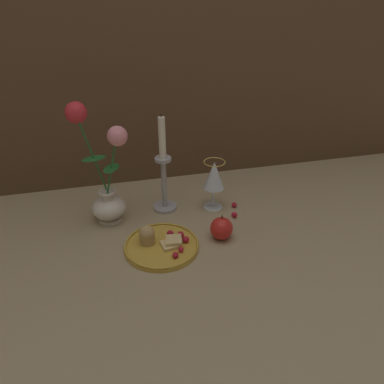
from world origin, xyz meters
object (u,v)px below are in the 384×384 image
at_px(vase, 105,182).
at_px(plate_with_pastries, 160,244).
at_px(apple_beside_vase, 221,228).
at_px(candlestick, 164,174).
at_px(wine_glass, 214,177).

distance_m(vase, plate_with_pastries, 0.25).
bearing_deg(apple_beside_vase, candlestick, 122.70).
bearing_deg(apple_beside_vase, wine_glass, 81.31).
distance_m(plate_with_pastries, apple_beside_vase, 0.18).
height_order(vase, wine_glass, vase).
relative_size(plate_with_pastries, apple_beside_vase, 2.67).
relative_size(wine_glass, candlestick, 0.52).
xyz_separation_m(vase, wine_glass, (0.34, -0.00, -0.02)).
height_order(plate_with_pastries, wine_glass, wine_glass).
xyz_separation_m(wine_glass, apple_beside_vase, (-0.03, -0.17, -0.08)).
distance_m(vase, candlestick, 0.18).
relative_size(vase, wine_glass, 2.26).
bearing_deg(candlestick, apple_beside_vase, -57.30).
height_order(wine_glass, candlestick, candlestick).
height_order(wine_glass, apple_beside_vase, wine_glass).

